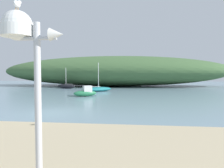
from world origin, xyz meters
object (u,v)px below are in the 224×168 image
Objects in this scene: sailboat_centre_water at (98,89)px; sailboat_mid_channel at (66,86)px; motorboat_by_sandbar at (86,92)px; mast_structure at (23,41)px; seagull_by_mast at (38,122)px; seagull_on_radar at (17,4)px.

sailboat_mid_channel is at bearing 140.84° from sailboat_centre_water.
motorboat_by_sandbar is at bearing -92.39° from sailboat_centre_water.
mast_structure is 19.21m from motorboat_by_sandbar.
motorboat_by_sandbar is 0.65× the size of sailboat_centre_water.
sailboat_mid_channel is at bearing 107.99° from mast_structure.
sailboat_mid_channel is (-6.46, 11.97, -0.06)m from motorboat_by_sandbar.
seagull_by_mast is at bearing -85.04° from motorboat_by_sandbar.
mast_structure is 25.54m from sailboat_centre_water.
mast_structure is 12.07× the size of seagull_on_radar.
sailboat_centre_water is at bearing 97.29° from mast_structure.
motorboat_by_sandbar is at bearing 100.30° from seagull_on_radar.
sailboat_mid_channel reaches higher than seagull_by_mast.
mast_structure is at bearing -65.52° from seagull_by_mast.
seagull_on_radar is 32.38m from sailboat_mid_channel.
sailboat_mid_channel is (-9.96, 30.67, -2.67)m from mast_structure.
seagull_by_mast is (-2.21, 5.06, -3.39)m from seagull_on_radar.
motorboat_by_sandbar is 8.25× the size of seagull_by_mast.
seagull_on_radar is at bearing -72.17° from sailboat_mid_channel.
motorboat_by_sandbar is at bearing 100.58° from mast_structure.
sailboat_centre_water is 8.69m from sailboat_mid_channel.
mast_structure is at bearing -8.27° from seagull_on_radar.
mast_structure is at bearing -82.71° from sailboat_centre_water.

